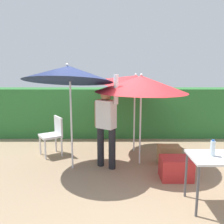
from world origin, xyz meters
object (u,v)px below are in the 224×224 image
Objects in this scene: umbrella_rainbow at (135,82)px; bottle_water at (212,148)px; umbrella_orange at (141,84)px; folding_table at (217,163)px; person_vendor at (106,122)px; chair_plastic at (53,133)px; crate_cardboard at (168,155)px; umbrella_yellow at (68,74)px; cooler_box at (175,168)px.

umbrella_rainbow reaches higher than bottle_water.
umbrella_orange reaches higher than folding_table.
umbrella_rainbow is 1.10× the size of person_vendor.
umbrella_orange is at bearing 15.50° from person_vendor.
umbrella_orange is (0.04, -0.82, 0.00)m from umbrella_rainbow.
crate_cardboard is at bearing -11.86° from chair_plastic.
cooler_box is (1.99, -0.46, -1.69)m from umbrella_yellow.
chair_plastic is (-1.24, 0.71, -0.42)m from person_vendor.
umbrella_orange is at bearing 178.20° from crate_cardboard.
crate_cardboard is 1.69m from folding_table.
umbrella_orange reaches higher than crate_cardboard.
person_vendor is (0.70, 0.07, -0.96)m from umbrella_yellow.
umbrella_yellow is 2.80m from bottle_water.
umbrella_rainbow reaches higher than person_vendor.
umbrella_orange is 1.97m from bottle_water.
chair_plastic is at bearing 168.14° from crate_cardboard.
folding_table is (0.35, -0.89, 0.47)m from cooler_box.
umbrella_rainbow is at bearing 9.12° from chair_plastic.
cooler_box is (1.28, -0.53, -0.74)m from person_vendor.
folding_table is at bearing -68.32° from umbrella_rainbow.
cooler_box is at bearing -26.26° from chair_plastic.
crate_cardboard is (1.32, 0.18, -0.74)m from person_vendor.
person_vendor is at bearing -172.42° from crate_cardboard.
crate_cardboard is (2.02, 0.24, -1.70)m from umbrella_yellow.
umbrella_rainbow reaches higher than crate_cardboard.
umbrella_rainbow is 2.32× the size of chair_plastic.
bottle_water is (0.23, -1.57, 0.68)m from crate_cardboard.
chair_plastic reaches higher than folding_table.
folding_table is at bearing -36.62° from chair_plastic.
cooler_box is (2.52, -1.24, -0.31)m from chair_plastic.
person_vendor reaches higher than crate_cardboard.
umbrella_rainbow is 1.75m from umbrella_yellow.
umbrella_orange is 1.61m from crate_cardboard.
umbrella_rainbow is 1.42m from person_vendor.
chair_plastic is at bearing 124.36° from umbrella_yellow.
folding_table reaches higher than cooler_box.
umbrella_orange is 0.86× the size of umbrella_yellow.
umbrella_orange is at bearing 118.09° from bottle_water.
crate_cardboard is (0.03, 0.71, -0.01)m from cooler_box.
umbrella_rainbow is at bearing 111.68° from folding_table.
folding_table is (2.33, -1.35, -1.22)m from umbrella_yellow.
cooler_box is 1.23× the size of crate_cardboard.
umbrella_yellow is at bearing 166.86° from cooler_box.
umbrella_yellow reaches higher than umbrella_rainbow.
umbrella_rainbow is 2.25m from chair_plastic.
umbrella_rainbow is at bearing 56.96° from person_vendor.
folding_table is at bearing -30.07° from umbrella_yellow.
umbrella_yellow is (-1.36, -1.08, 0.21)m from umbrella_rainbow.
folding_table is (2.86, -2.13, 0.16)m from chair_plastic.
crate_cardboard is 1.73m from bottle_water.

